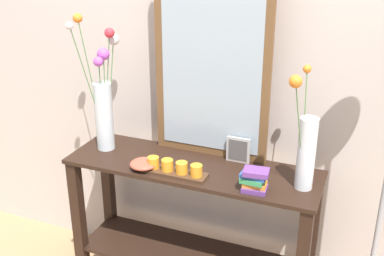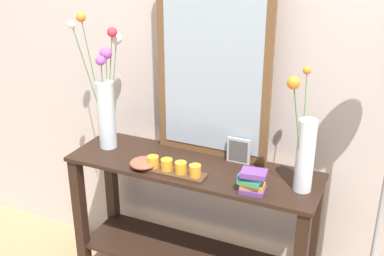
{
  "view_description": "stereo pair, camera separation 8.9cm",
  "coord_description": "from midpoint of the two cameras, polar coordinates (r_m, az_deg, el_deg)",
  "views": [
    {
      "loc": [
        0.79,
        -1.95,
        1.89
      ],
      "look_at": [
        0.0,
        0.0,
        1.01
      ],
      "focal_mm": 44.97,
      "sensor_mm": 36.0,
      "label": 1
    },
    {
      "loc": [
        0.87,
        -1.92,
        1.89
      ],
      "look_at": [
        0.0,
        0.0,
        1.01
      ],
      "focal_mm": 44.97,
      "sensor_mm": 36.0,
      "label": 2
    }
  ],
  "objects": [
    {
      "name": "candle_tray",
      "position": [
        2.28,
        -3.21,
        -4.83
      ],
      "size": [
        0.32,
        0.09,
        0.07
      ],
      "color": "#472D1C",
      "rests_on": "console_table"
    },
    {
      "name": "wall_back",
      "position": [
        2.46,
        1.72,
        10.0
      ],
      "size": [
        6.4,
        0.08,
        2.7
      ],
      "primitive_type": "cube",
      "color": "beige",
      "rests_on": "ground"
    },
    {
      "name": "picture_frame_small",
      "position": [
        2.38,
        4.43,
        -2.62
      ],
      "size": [
        0.12,
        0.01,
        0.13
      ],
      "color": "#B7B2AD",
      "rests_on": "console_table"
    },
    {
      "name": "tall_vase_left",
      "position": [
        2.5,
        -11.47,
        3.14
      ],
      "size": [
        0.2,
        0.26,
        0.7
      ],
      "color": "silver",
      "rests_on": "console_table"
    },
    {
      "name": "book_stack",
      "position": [
        2.14,
        6.24,
        -6.16
      ],
      "size": [
        0.13,
        0.1,
        0.11
      ],
      "color": "#663884",
      "rests_on": "console_table"
    },
    {
      "name": "mirror_leaning",
      "position": [
        2.32,
        1.23,
        7.57
      ],
      "size": [
        0.59,
        0.03,
        0.95
      ],
      "color": "brown",
      "rests_on": "console_table"
    },
    {
      "name": "vase_right",
      "position": [
        2.13,
        12.17,
        -2.27
      ],
      "size": [
        0.13,
        0.22,
        0.54
      ],
      "color": "silver",
      "rests_on": "console_table"
    },
    {
      "name": "decorative_bowl",
      "position": [
        2.34,
        -6.84,
        -4.27
      ],
      "size": [
        0.13,
        0.13,
        0.05
      ],
      "color": "#B24C38",
      "rests_on": "console_table"
    },
    {
      "name": "console_table",
      "position": [
        2.52,
        -1.03,
        -10.62
      ],
      "size": [
        1.26,
        0.39,
        0.81
      ],
      "color": "black",
      "rests_on": "ground"
    }
  ]
}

